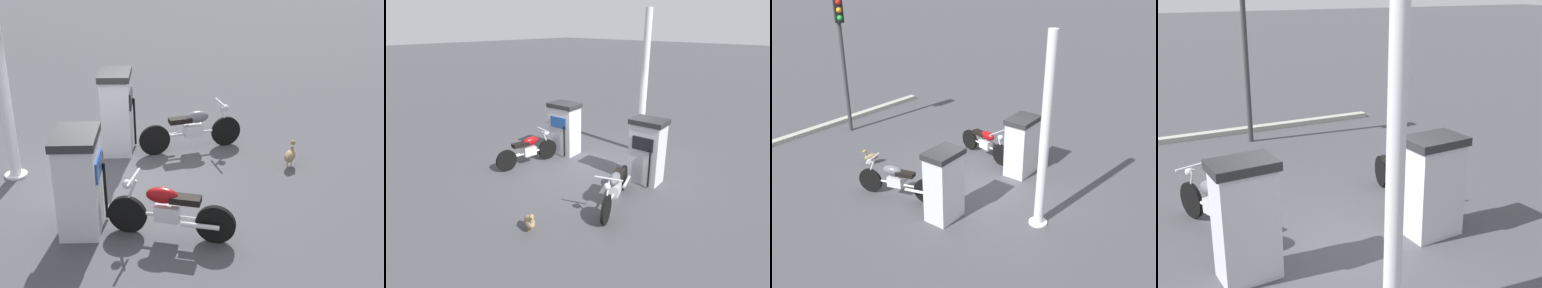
% 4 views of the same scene
% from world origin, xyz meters
% --- Properties ---
extents(ground_plane, '(120.00, 120.00, 0.00)m').
position_xyz_m(ground_plane, '(0.00, 0.00, 0.00)').
color(ground_plane, '#424247').
extents(fuel_pump_near, '(0.71, 0.94, 1.55)m').
position_xyz_m(fuel_pump_near, '(-0.28, -1.41, 0.79)').
color(fuel_pump_near, silver).
rests_on(fuel_pump_near, ground).
extents(fuel_pump_far, '(0.67, 0.88, 1.62)m').
position_xyz_m(fuel_pump_far, '(-0.28, 1.41, 0.82)').
color(fuel_pump_far, silver).
rests_on(fuel_pump_far, ground).
extents(motorcycle_near_pump, '(1.89, 0.62, 0.93)m').
position_xyz_m(motorcycle_near_pump, '(1.02, -1.55, 0.44)').
color(motorcycle_near_pump, black).
rests_on(motorcycle_near_pump, ground).
extents(motorcycle_far_pump, '(1.96, 0.91, 0.94)m').
position_xyz_m(motorcycle_far_pump, '(1.17, 1.55, 0.46)').
color(motorcycle_far_pump, black).
rests_on(motorcycle_far_pump, ground).
extents(wandering_duck, '(0.31, 0.45, 0.46)m').
position_xyz_m(wandering_duck, '(3.03, 0.92, 0.22)').
color(wandering_duck, '#847051').
rests_on(wandering_duck, ground).
extents(roadside_traffic_light, '(0.40, 0.30, 4.15)m').
position_xyz_m(roadside_traffic_light, '(5.42, -0.08, 2.81)').
color(roadside_traffic_light, '#38383A').
rests_on(roadside_traffic_light, ground).
extents(canopy_support_pole, '(0.40, 0.40, 4.13)m').
position_xyz_m(canopy_support_pole, '(-1.93, 0.21, 1.99)').
color(canopy_support_pole, silver).
rests_on(canopy_support_pole, ground).
extents(road_edge_kerb, '(0.50, 7.30, 0.12)m').
position_xyz_m(road_edge_kerb, '(6.32, 0.00, 0.06)').
color(road_edge_kerb, '#9E9E93').
rests_on(road_edge_kerb, ground).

